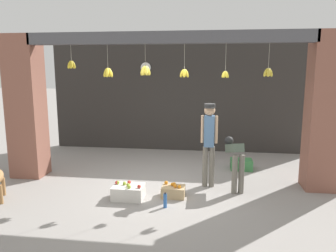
# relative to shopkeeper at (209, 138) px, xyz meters

# --- Properties ---
(ground_plane) EXTENTS (60.00, 60.00, 0.00)m
(ground_plane) POSITION_rel_shopkeeper_xyz_m (-0.90, -0.11, -1.04)
(ground_plane) COLOR gray
(shop_back_wall) EXTENTS (7.68, 0.12, 3.17)m
(shop_back_wall) POSITION_rel_shopkeeper_xyz_m (-0.90, 3.02, 0.54)
(shop_back_wall) COLOR #2D2B28
(shop_back_wall) RESTS_ON ground_plane
(shop_pillar_left) EXTENTS (0.70, 0.60, 3.17)m
(shop_pillar_left) POSITION_rel_shopkeeper_xyz_m (-4.09, 0.19, 0.54)
(shop_pillar_left) COLOR brown
(shop_pillar_left) RESTS_ON ground_plane
(shop_pillar_right) EXTENTS (0.70, 0.60, 3.17)m
(shop_pillar_right) POSITION_rel_shopkeeper_xyz_m (2.29, 0.19, 0.54)
(shop_pillar_right) COLOR brown
(shop_pillar_right) RESTS_ON ground_plane
(storefront_awning) EXTENTS (5.78, 0.31, 0.92)m
(storefront_awning) POSITION_rel_shopkeeper_xyz_m (-0.91, 0.01, 1.96)
(storefront_awning) COLOR #4C4C51
(shopkeeper) EXTENTS (0.34, 0.29, 1.75)m
(shopkeeper) POSITION_rel_shopkeeper_xyz_m (0.00, 0.00, 0.00)
(shopkeeper) COLOR #6B665B
(shopkeeper) RESTS_ON ground_plane
(worker_stooping) EXTENTS (0.38, 0.78, 1.02)m
(worker_stooping) POSITION_rel_shopkeeper_xyz_m (0.53, -0.11, -0.37)
(worker_stooping) COLOR #6B665B
(worker_stooping) RESTS_ON ground_plane
(fruit_crate_oranges) EXTENTS (0.44, 0.34, 0.27)m
(fruit_crate_oranges) POSITION_rel_shopkeeper_xyz_m (-0.66, -0.66, -0.93)
(fruit_crate_oranges) COLOR tan
(fruit_crate_oranges) RESTS_ON ground_plane
(fruit_crate_apples) EXTENTS (0.58, 0.44, 0.32)m
(fruit_crate_apples) POSITION_rel_shopkeeper_xyz_m (-1.50, -0.86, -0.91)
(fruit_crate_apples) COLOR silver
(fruit_crate_apples) RESTS_ON ground_plane
(produce_box_green) EXTENTS (0.52, 0.41, 0.25)m
(produce_box_green) POSITION_rel_shopkeeper_xyz_m (0.79, 1.27, -0.92)
(produce_box_green) COLOR #387A42
(produce_box_green) RESTS_ON ground_plane
(water_bottle) EXTENTS (0.06, 0.06, 0.28)m
(water_bottle) POSITION_rel_shopkeeper_xyz_m (-0.75, -1.17, -0.91)
(water_bottle) COLOR #2D60AD
(water_bottle) RESTS_ON ground_plane
(wall_clock) EXTENTS (0.32, 0.03, 0.32)m
(wall_clock) POSITION_rel_shopkeeper_xyz_m (-1.90, 2.94, 1.42)
(wall_clock) COLOR black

